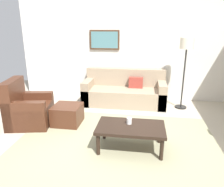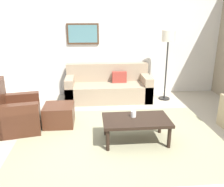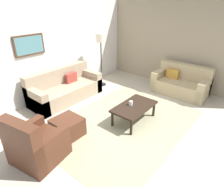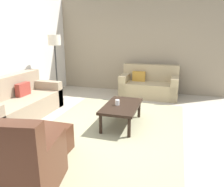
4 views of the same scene
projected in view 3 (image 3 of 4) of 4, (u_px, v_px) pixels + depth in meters
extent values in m
plane|color=#B2A893|center=(123.00, 123.00, 4.54)|extent=(8.00, 8.00, 0.00)
cube|color=silver|center=(51.00, 48.00, 5.42)|extent=(6.00, 0.12, 2.80)
cube|color=gray|center=(182.00, 43.00, 6.00)|extent=(0.12, 5.20, 2.80)
cube|color=gray|center=(123.00, 123.00, 4.54)|extent=(3.51, 2.57, 0.01)
cube|color=gray|center=(67.00, 92.00, 5.57)|extent=(2.08, 0.88, 0.42)
cube|color=gray|center=(59.00, 82.00, 5.65)|extent=(2.08, 0.24, 0.88)
cube|color=gray|center=(37.00, 101.00, 4.87)|extent=(0.20, 0.88, 0.62)
cube|color=gray|center=(90.00, 80.00, 6.18)|extent=(0.20, 0.88, 0.62)
cube|color=#99382D|center=(71.00, 78.00, 5.67)|extent=(0.36, 0.12, 0.28)
cube|color=tan|center=(180.00, 87.00, 5.89)|extent=(0.83, 1.58, 0.42)
cube|color=tan|center=(184.00, 78.00, 5.99)|extent=(0.24, 1.58, 0.88)
cube|color=tan|center=(159.00, 79.00, 6.24)|extent=(0.83, 0.20, 0.62)
cube|color=tan|center=(204.00, 91.00, 5.45)|extent=(0.83, 0.20, 0.62)
cube|color=gold|center=(173.00, 74.00, 5.96)|extent=(0.12, 0.36, 0.28)
cube|color=#4C2819|center=(40.00, 148.00, 3.46)|extent=(0.93, 0.93, 0.44)
cube|color=#4C2819|center=(23.00, 147.00, 3.11)|extent=(0.35, 0.82, 0.95)
cube|color=#4C2819|center=(52.00, 151.00, 3.29)|extent=(0.82, 0.31, 0.60)
cube|color=#4C2819|center=(27.00, 139.00, 3.56)|extent=(0.82, 0.31, 0.60)
cube|color=#4C2819|center=(68.00, 127.00, 4.06)|extent=(0.56, 0.56, 0.40)
cylinder|color=black|center=(131.00, 128.00, 4.08)|extent=(0.06, 0.06, 0.36)
cylinder|color=black|center=(154.00, 110.00, 4.76)|extent=(0.06, 0.06, 0.36)
cylinder|color=black|center=(112.00, 119.00, 4.38)|extent=(0.06, 0.06, 0.36)
cylinder|color=black|center=(136.00, 103.00, 5.06)|extent=(0.06, 0.06, 0.36)
cube|color=black|center=(134.00, 107.00, 4.48)|extent=(1.10, 0.64, 0.05)
cylinder|color=white|center=(131.00, 103.00, 4.47)|extent=(0.08, 0.08, 0.10)
cylinder|color=black|center=(102.00, 84.00, 6.60)|extent=(0.28, 0.28, 0.03)
cylinder|color=#262626|center=(101.00, 64.00, 6.30)|extent=(0.04, 0.04, 1.45)
cylinder|color=beige|center=(101.00, 38.00, 5.92)|extent=(0.32, 0.32, 0.26)
cube|color=#472D1C|center=(29.00, 45.00, 4.84)|extent=(0.80, 0.04, 0.51)
cube|color=slate|center=(30.00, 45.00, 4.83)|extent=(0.72, 0.01, 0.43)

